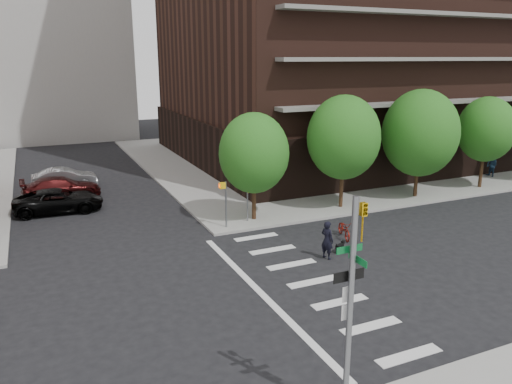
{
  "coord_description": "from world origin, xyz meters",
  "views": [
    {
      "loc": [
        -7.3,
        -16.83,
        9.31
      ],
      "look_at": [
        3.0,
        6.0,
        2.5
      ],
      "focal_mm": 35.0,
      "sensor_mm": 36.0,
      "label": 1
    }
  ],
  "objects_px": {
    "parked_car_silver": "(65,178)",
    "pedestrian_far": "(492,165)",
    "parked_car_black": "(59,201)",
    "parked_car_maroon": "(61,188)",
    "traffic_signal": "(350,326)",
    "dog_walker": "(327,240)",
    "scooter": "(344,229)"
  },
  "relations": [
    {
      "from": "parked_car_silver",
      "to": "pedestrian_far",
      "type": "bearing_deg",
      "value": -109.19
    },
    {
      "from": "parked_car_black",
      "to": "parked_car_maroon",
      "type": "height_order",
      "value": "parked_car_maroon"
    },
    {
      "from": "traffic_signal",
      "to": "parked_car_black",
      "type": "bearing_deg",
      "value": 104.41
    },
    {
      "from": "dog_walker",
      "to": "parked_car_black",
      "type": "bearing_deg",
      "value": 21.16
    },
    {
      "from": "parked_car_maroon",
      "to": "pedestrian_far",
      "type": "distance_m",
      "value": 32.3
    },
    {
      "from": "traffic_signal",
      "to": "scooter",
      "type": "distance_m",
      "value": 14.0
    },
    {
      "from": "parked_car_maroon",
      "to": "dog_walker",
      "type": "height_order",
      "value": "dog_walker"
    },
    {
      "from": "parked_car_black",
      "to": "scooter",
      "type": "bearing_deg",
      "value": -125.39
    },
    {
      "from": "scooter",
      "to": "dog_walker",
      "type": "xyz_separation_m",
      "value": [
        -2.34,
        -2.0,
        0.44
      ]
    },
    {
      "from": "parked_car_silver",
      "to": "dog_walker",
      "type": "distance_m",
      "value": 21.84
    },
    {
      "from": "parked_car_black",
      "to": "dog_walker",
      "type": "xyz_separation_m",
      "value": [
        11.16,
        -13.08,
        0.2
      ]
    },
    {
      "from": "dog_walker",
      "to": "pedestrian_far",
      "type": "height_order",
      "value": "pedestrian_far"
    },
    {
      "from": "parked_car_silver",
      "to": "parked_car_black",
      "type": "bearing_deg",
      "value": 172.68
    },
    {
      "from": "parked_car_black",
      "to": "pedestrian_far",
      "type": "distance_m",
      "value": 32.02
    },
    {
      "from": "scooter",
      "to": "pedestrian_far",
      "type": "xyz_separation_m",
      "value": [
        18.21,
        6.56,
        0.56
      ]
    },
    {
      "from": "parked_car_maroon",
      "to": "dog_walker",
      "type": "distance_m",
      "value": 19.6
    },
    {
      "from": "parked_car_silver",
      "to": "pedestrian_far",
      "type": "distance_m",
      "value": 32.72
    },
    {
      "from": "parked_car_silver",
      "to": "scooter",
      "type": "height_order",
      "value": "parked_car_silver"
    },
    {
      "from": "parked_car_maroon",
      "to": "parked_car_silver",
      "type": "bearing_deg",
      "value": -9.95
    },
    {
      "from": "parked_car_black",
      "to": "parked_car_silver",
      "type": "relative_size",
      "value": 1.17
    },
    {
      "from": "parked_car_black",
      "to": "parked_car_silver",
      "type": "xyz_separation_m",
      "value": [
        0.77,
        6.13,
        0.01
      ]
    },
    {
      "from": "parked_car_silver",
      "to": "scooter",
      "type": "distance_m",
      "value": 21.4
    },
    {
      "from": "parked_car_black",
      "to": "dog_walker",
      "type": "relative_size",
      "value": 2.81
    },
    {
      "from": "scooter",
      "to": "pedestrian_far",
      "type": "height_order",
      "value": "pedestrian_far"
    },
    {
      "from": "dog_walker",
      "to": "pedestrian_far",
      "type": "xyz_separation_m",
      "value": [
        20.54,
        8.56,
        0.12
      ]
    },
    {
      "from": "traffic_signal",
      "to": "pedestrian_far",
      "type": "bearing_deg",
      "value": 34.86
    },
    {
      "from": "traffic_signal",
      "to": "dog_walker",
      "type": "bearing_deg",
      "value": 60.53
    },
    {
      "from": "scooter",
      "to": "traffic_signal",
      "type": "bearing_deg",
      "value": -106.88
    },
    {
      "from": "parked_car_maroon",
      "to": "parked_car_silver",
      "type": "distance_m",
      "value": 2.88
    },
    {
      "from": "parked_car_black",
      "to": "dog_walker",
      "type": "height_order",
      "value": "dog_walker"
    },
    {
      "from": "traffic_signal",
      "to": "dog_walker",
      "type": "relative_size",
      "value": 3.22
    },
    {
      "from": "traffic_signal",
      "to": "dog_walker",
      "type": "distance_m",
      "value": 11.04
    }
  ]
}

